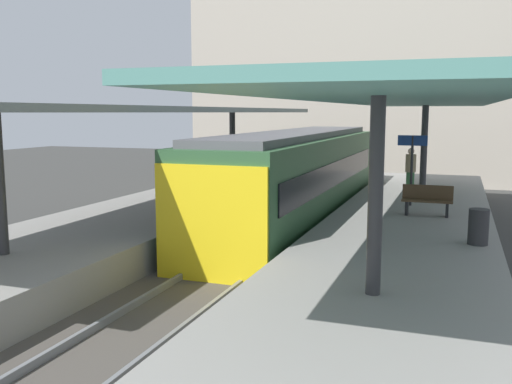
% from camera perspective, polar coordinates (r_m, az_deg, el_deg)
% --- Properties ---
extents(ground_plane, '(80.00, 80.00, 0.00)m').
position_cam_1_polar(ground_plane, '(15.21, -0.06, -6.85)').
color(ground_plane, '#383835').
extents(platform_left, '(4.40, 28.00, 1.00)m').
position_cam_1_polar(platform_left, '(16.74, -12.41, -3.90)').
color(platform_left, gray).
rests_on(platform_left, ground_plane).
extents(platform_right, '(4.40, 28.00, 1.00)m').
position_cam_1_polar(platform_right, '(14.29, 14.51, -6.03)').
color(platform_right, gray).
rests_on(platform_right, ground_plane).
extents(track_ballast, '(3.20, 28.00, 0.20)m').
position_cam_1_polar(track_ballast, '(15.19, -0.06, -6.48)').
color(track_ballast, '#4C4742').
rests_on(track_ballast, ground_plane).
extents(rail_near_side, '(0.08, 28.00, 0.14)m').
position_cam_1_polar(rail_near_side, '(15.40, -2.59, -5.64)').
color(rail_near_side, slate).
rests_on(rail_near_side, track_ballast).
extents(rail_far_side, '(0.08, 28.00, 0.14)m').
position_cam_1_polar(rail_far_side, '(14.92, 2.56, -6.08)').
color(rail_far_side, slate).
rests_on(rail_far_side, track_ballast).
extents(commuter_train, '(2.78, 13.83, 3.10)m').
position_cam_1_polar(commuter_train, '(18.63, 4.13, 1.31)').
color(commuter_train, '#2D5633').
rests_on(commuter_train, track_ballast).
extents(canopy_left, '(4.18, 21.00, 3.08)m').
position_cam_1_polar(canopy_left, '(17.58, -10.30, 8.09)').
color(canopy_left, '#333335').
rests_on(canopy_left, platform_left).
extents(canopy_right, '(4.18, 21.00, 3.34)m').
position_cam_1_polar(canopy_right, '(15.27, 15.51, 8.90)').
color(canopy_right, '#333335').
rests_on(canopy_right, platform_right).
extents(platform_bench, '(1.40, 0.41, 0.86)m').
position_cam_1_polar(platform_bench, '(16.72, 16.97, -0.71)').
color(platform_bench, black).
rests_on(platform_bench, platform_right).
extents(platform_sign, '(0.90, 0.08, 2.21)m').
position_cam_1_polar(platform_sign, '(18.25, 15.55, 3.72)').
color(platform_sign, '#262628').
rests_on(platform_sign, platform_right).
extents(litter_bin, '(0.44, 0.44, 0.80)m').
position_cam_1_polar(litter_bin, '(13.44, 21.62, -3.30)').
color(litter_bin, '#2D2D30').
rests_on(litter_bin, platform_right).
extents(passenger_near_bench, '(0.36, 0.36, 1.70)m').
position_cam_1_polar(passenger_near_bench, '(20.27, 15.39, 2.02)').
color(passenger_near_bench, '#386B3D').
rests_on(passenger_near_bench, platform_right).
extents(station_building_backdrop, '(18.00, 6.00, 11.00)m').
position_cam_1_polar(station_building_backdrop, '(34.42, 9.62, 10.60)').
color(station_building_backdrop, '#A89E8E').
rests_on(station_building_backdrop, ground_plane).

